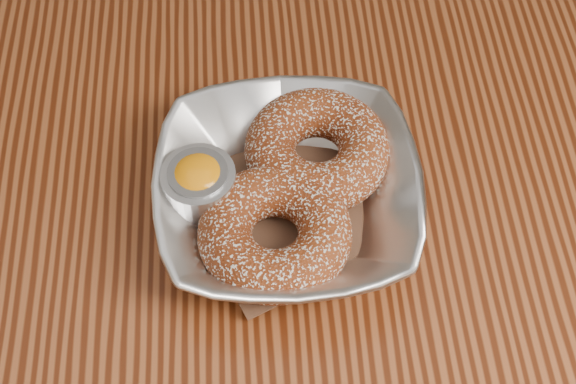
{
  "coord_description": "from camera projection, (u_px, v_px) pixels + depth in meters",
  "views": [
    {
      "loc": [
        -0.02,
        -0.32,
        1.3
      ],
      "look_at": [
        0.0,
        0.01,
        0.78
      ],
      "focal_mm": 50.0,
      "sensor_mm": 36.0,
      "label": 1
    }
  ],
  "objects": [
    {
      "name": "donut_back",
      "position": [
        317.0,
        149.0,
        0.64
      ],
      "size": [
        0.14,
        0.14,
        0.04
      ],
      "primitive_type": "torus",
      "rotation": [
        0.0,
        0.0,
        0.27
      ],
      "color": "maroon",
      "rests_on": "parchment"
    },
    {
      "name": "ramekin",
      "position": [
        200.0,
        187.0,
        0.62
      ],
      "size": [
        0.06,
        0.06,
        0.05
      ],
      "color": "silver",
      "rests_on": "table"
    },
    {
      "name": "serving_bowl",
      "position": [
        288.0,
        195.0,
        0.62
      ],
      "size": [
        0.21,
        0.21,
        0.05
      ],
      "primitive_type": "imported",
      "color": "silver",
      "rests_on": "table"
    },
    {
      "name": "donut_front",
      "position": [
        275.0,
        233.0,
        0.6
      ],
      "size": [
        0.15,
        0.15,
        0.04
      ],
      "primitive_type": "torus",
      "rotation": [
        0.0,
        0.0,
        0.34
      ],
      "color": "maroon",
      "rests_on": "parchment"
    },
    {
      "name": "parchment",
      "position": [
        288.0,
        206.0,
        0.64
      ],
      "size": [
        0.19,
        0.19,
        0.0
      ],
      "primitive_type": "cube",
      "rotation": [
        0.0,
        0.0,
        0.43
      ],
      "color": "brown",
      "rests_on": "table"
    },
    {
      "name": "table",
      "position": [
        287.0,
        283.0,
        0.72
      ],
      "size": [
        1.2,
        0.8,
        0.75
      ],
      "color": "brown",
      "rests_on": "ground_plane"
    }
  ]
}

